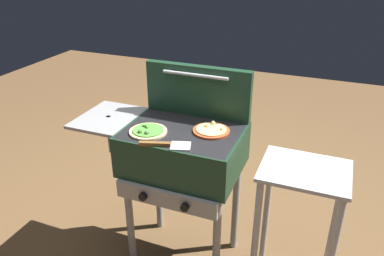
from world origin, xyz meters
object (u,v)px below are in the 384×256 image
Objects in this scene: spatula at (165,145)px; pizza_cheese at (211,130)px; pizza_veggie at (148,131)px; grill at (181,153)px; prep_table at (300,207)px.

pizza_cheese is at bearing 56.03° from spatula.
spatula is (0.15, -0.10, -0.00)m from pizza_veggie.
pizza_veggie is (-0.15, -0.10, 0.15)m from grill.
pizza_cheese reaches higher than spatula.
grill is 0.25m from spatula.
prep_table is (0.51, -0.03, -0.34)m from pizza_cheese.
prep_table is at bearing -3.88° from pizza_cheese.
pizza_veggie is at bearing -146.61° from grill.
pizza_veggie is (-0.31, -0.14, 0.00)m from pizza_cheese.
spatula is at bearing -33.48° from pizza_veggie.
spatula is (0.00, -0.20, 0.15)m from grill.
grill is 4.71× the size of pizza_veggie.
spatula is at bearing -89.45° from grill.
pizza_veggie reaches higher than prep_table.
prep_table is (0.67, 0.00, -0.19)m from grill.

